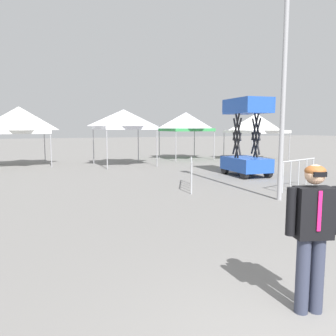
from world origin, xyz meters
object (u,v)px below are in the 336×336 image
object	(u,v)px
canopy_tent_far_left	(124,120)
crowd_barrier_near_person	(299,168)
scissor_lift	(246,152)
person_foreground	(312,228)
canopy_tent_behind_left	(186,122)
crowd_barrier_by_lift	(191,168)
canopy_tent_center	(256,123)
canopy_tent_left_of_center	(19,120)
light_pole_near_lift	(285,55)

from	to	relation	value
canopy_tent_far_left	crowd_barrier_near_person	world-z (taller)	canopy_tent_far_left
scissor_lift	person_foreground	world-z (taller)	scissor_lift
canopy_tent_behind_left	person_foreground	size ratio (longest dim) A/B	1.81
crowd_barrier_by_lift	canopy_tent_behind_left	bearing A→B (deg)	65.11
canopy_tent_behind_left	canopy_tent_center	world-z (taller)	canopy_tent_behind_left
crowd_barrier_near_person	crowd_barrier_by_lift	xyz separation A→B (m)	(-3.44, 1.61, 0.00)
canopy_tent_far_left	person_foreground	size ratio (longest dim) A/B	1.80
canopy_tent_behind_left	person_foreground	bearing A→B (deg)	-111.60
scissor_lift	crowd_barrier_by_lift	size ratio (longest dim) A/B	1.82
canopy_tent_center	person_foreground	world-z (taller)	canopy_tent_center
crowd_barrier_near_person	canopy_tent_behind_left	bearing A→B (deg)	83.25
scissor_lift	canopy_tent_center	bearing A→B (deg)	49.72
canopy_tent_far_left	scissor_lift	xyz separation A→B (m)	(3.92, -6.33, -1.55)
person_foreground	crowd_barrier_by_lift	distance (m)	8.21
canopy_tent_behind_left	canopy_tent_center	distance (m)	4.76
canopy_tent_center	person_foreground	distance (m)	19.70
canopy_tent_left_of_center	light_pole_near_lift	distance (m)	14.94
scissor_lift	canopy_tent_far_left	bearing A→B (deg)	121.79
canopy_tent_left_of_center	light_pole_near_lift	bearing A→B (deg)	-60.48
scissor_lift	crowd_barrier_near_person	size ratio (longest dim) A/B	1.71
canopy_tent_center	light_pole_near_lift	xyz separation A→B (m)	(-7.39, -10.88, 1.82)
canopy_tent_left_of_center	canopy_tent_center	bearing A→B (deg)	-7.86
canopy_tent_behind_left	crowd_barrier_by_lift	bearing A→B (deg)	-114.89
canopy_tent_center	crowd_barrier_by_lift	xyz separation A→B (m)	(-9.01, -8.15, -1.71)
canopy_tent_center	light_pole_near_lift	bearing A→B (deg)	-124.19
canopy_tent_far_left	canopy_tent_center	size ratio (longest dim) A/B	0.96
canopy_tent_far_left	person_foreground	xyz separation A→B (m)	(-2.22, -16.13, -1.60)
light_pole_near_lift	crowd_barrier_by_lift	size ratio (longest dim) A/B	3.92
canopy_tent_left_of_center	person_foreground	distance (m)	18.40
canopy_tent_behind_left	person_foreground	world-z (taller)	canopy_tent_behind_left
canopy_tent_far_left	person_foreground	bearing A→B (deg)	-97.84
crowd_barrier_near_person	crowd_barrier_by_lift	world-z (taller)	same
canopy_tent_center	light_pole_near_lift	size ratio (longest dim) A/B	0.45
canopy_tent_center	person_foreground	xyz separation A→B (m)	(-11.41, -16.00, -1.43)
canopy_tent_far_left	canopy_tent_left_of_center	bearing A→B (deg)	160.98
canopy_tent_center	scissor_lift	distance (m)	8.25
canopy_tent_far_left	scissor_lift	distance (m)	7.61
canopy_tent_far_left	canopy_tent_center	bearing A→B (deg)	-0.79
canopy_tent_center	scissor_lift	size ratio (longest dim) A/B	0.96
person_foreground	scissor_lift	bearing A→B (deg)	57.90
crowd_barrier_by_lift	person_foreground	bearing A→B (deg)	-106.97
person_foreground	canopy_tent_far_left	bearing A→B (deg)	82.16
canopy_tent_center	canopy_tent_far_left	bearing A→B (deg)	179.21
canopy_tent_left_of_center	crowd_barrier_near_person	world-z (taller)	canopy_tent_left_of_center
crowd_barrier_by_lift	light_pole_near_lift	bearing A→B (deg)	-59.38
canopy_tent_behind_left	light_pole_near_lift	bearing A→B (deg)	-103.82
canopy_tent_left_of_center	canopy_tent_center	distance (m)	14.85
canopy_tent_left_of_center	canopy_tent_behind_left	world-z (taller)	canopy_tent_left_of_center
canopy_tent_far_left	crowd_barrier_near_person	size ratio (longest dim) A/B	1.58
person_foreground	crowd_barrier_by_lift	world-z (taller)	person_foreground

